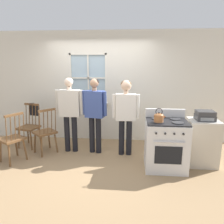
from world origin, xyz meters
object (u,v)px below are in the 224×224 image
object	(u,v)px
person_teen_center	(95,109)
kettle	(159,117)
chair_by_window	(29,127)
stereo	(205,116)
side_counter	(202,142)
chair_center_cluster	(12,139)
person_elderly_left	(70,108)
chair_near_wall	(45,133)
potted_plant	(95,98)
handbag	(34,110)
stove	(166,144)
person_adult_right	(126,110)

from	to	relation	value
person_teen_center	kettle	world-z (taller)	person_teen_center
chair_by_window	stereo	xyz separation A→B (m)	(3.76, -0.60, 0.52)
kettle	side_counter	xyz separation A→B (m)	(0.89, 0.36, -0.57)
chair_center_cluster	person_elderly_left	xyz separation A→B (m)	(1.01, 0.62, 0.52)
person_elderly_left	stereo	size ratio (longest dim) A/B	4.82
chair_near_wall	chair_center_cluster	size ratio (longest dim) A/B	1.00
person_teen_center	chair_center_cluster	bearing A→B (deg)	-148.93
potted_plant	side_counter	bearing A→B (deg)	-27.08
person_teen_center	chair_near_wall	bearing A→B (deg)	-162.88
person_elderly_left	person_teen_center	bearing A→B (deg)	-2.92
kettle	handbag	world-z (taller)	kettle
chair_by_window	person_elderly_left	xyz separation A→B (m)	(1.05, -0.19, 0.52)
person_teen_center	person_elderly_left	bearing A→B (deg)	-172.04
chair_near_wall	stereo	size ratio (longest dim) A/B	2.99
person_elderly_left	stereo	xyz separation A→B (m)	(2.71, -0.42, 0.00)
side_counter	kettle	bearing A→B (deg)	-158.32
chair_center_cluster	potted_plant	distance (m)	2.09
stove	kettle	distance (m)	0.59
person_teen_center	stereo	size ratio (longest dim) A/B	4.80
chair_near_wall	stove	distance (m)	2.55
stove	chair_by_window	bearing A→B (deg)	165.11
potted_plant	side_counter	size ratio (longest dim) A/B	0.29
chair_by_window	potted_plant	distance (m)	1.70
side_counter	handbag	bearing A→B (deg)	167.66
chair_near_wall	side_counter	bearing A→B (deg)	127.15
person_elderly_left	stove	bearing A→B (deg)	-18.05
chair_by_window	stove	world-z (taller)	stove
chair_near_wall	person_adult_right	xyz separation A→B (m)	(1.74, 0.07, 0.52)
kettle	potted_plant	xyz separation A→B (m)	(-1.40, 1.53, 0.05)
person_elderly_left	kettle	bearing A→B (deg)	-23.18
chair_by_window	chair_near_wall	xyz separation A→B (m)	(0.52, -0.34, 0.00)
person_adult_right	kettle	world-z (taller)	person_adult_right
chair_by_window	handbag	bearing A→B (deg)	90.00
potted_plant	kettle	bearing A→B (deg)	-47.56
chair_near_wall	kettle	bearing A→B (deg)	117.11
person_teen_center	handbag	world-z (taller)	person_teen_center
chair_by_window	chair_center_cluster	world-z (taller)	same
kettle	side_counter	size ratio (longest dim) A/B	0.27
person_elderly_left	chair_near_wall	bearing A→B (deg)	-164.49
chair_near_wall	kettle	distance (m)	2.48
chair_near_wall	person_teen_center	world-z (taller)	person_teen_center
chair_center_cluster	side_counter	size ratio (longest dim) A/B	1.13
potted_plant	handbag	xyz separation A→B (m)	(-1.42, -0.36, -0.23)
chair_center_cluster	kettle	distance (m)	2.89
handbag	person_elderly_left	bearing A→B (deg)	-22.62
stove	chair_near_wall	bearing A→B (deg)	169.47
chair_near_wall	stove	size ratio (longest dim) A/B	0.94
handbag	kettle	bearing A→B (deg)	-22.52
chair_near_wall	handbag	xyz separation A→B (m)	(-0.47, 0.57, 0.38)
handbag	stereo	world-z (taller)	stereo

